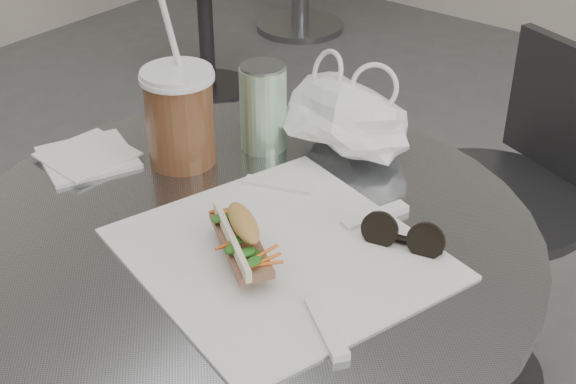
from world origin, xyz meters
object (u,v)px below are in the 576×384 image
Objects in this scene: bg_chair at (200,17)px; drink_can at (263,107)px; sunglasses at (403,237)px; iced_coffee at (180,115)px; banh_mi at (242,239)px; chair_far at (497,248)px.

bg_chair is 5.21× the size of drink_can.
sunglasses is 0.81× the size of drink_can.
iced_coffee is at bearing 167.49° from sunglasses.
bg_chair is 2.15m from banh_mi.
iced_coffee is 0.37m from sunglasses.
drink_can is (-0.30, 0.10, 0.05)m from sunglasses.
drink_can reaches higher than bg_chair.
banh_mi is 1.40× the size of drink_can.
drink_can reaches higher than chair_far.
sunglasses reaches higher than bg_chair.
chair_far is 2.45× the size of iced_coffee.
chair_far is at bearing 68.02° from iced_coffee.
iced_coffee is 2.88× the size of sunglasses.
sunglasses is at bearing 1.43° from iced_coffee.
iced_coffee reaches higher than bg_chair.
iced_coffee is (-0.25, -0.63, 0.48)m from chair_far.
chair_far is at bearing 70.12° from drink_can.
chair_far is 4.08× the size of banh_mi.
banh_mi is 1.73× the size of sunglasses.
drink_can reaches higher than sunglasses.
chair_far is at bearing 86.49° from sunglasses.
bg_chair is 6.46× the size of sunglasses.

